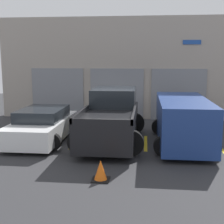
{
  "coord_description": "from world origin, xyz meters",
  "views": [
    {
      "loc": [
        1.3,
        -13.44,
        3.19
      ],
      "look_at": [
        0.0,
        -1.34,
        1.1
      ],
      "focal_mm": 50.0,
      "sensor_mm": 36.0,
      "label": 1
    }
  ],
  "objects_px": {
    "sedan_white": "(43,125)",
    "traffic_cone": "(101,171)",
    "sedan_side": "(182,120)",
    "pickup_truck": "(111,117)"
  },
  "relations": [
    {
      "from": "sedan_white",
      "to": "traffic_cone",
      "type": "height_order",
      "value": "sedan_white"
    },
    {
      "from": "traffic_cone",
      "to": "sedan_side",
      "type": "bearing_deg",
      "value": 56.41
    },
    {
      "from": "sedan_side",
      "to": "traffic_cone",
      "type": "relative_size",
      "value": 8.74
    },
    {
      "from": "sedan_white",
      "to": "sedan_side",
      "type": "distance_m",
      "value": 5.41
    },
    {
      "from": "pickup_truck",
      "to": "traffic_cone",
      "type": "bearing_deg",
      "value": -87.8
    },
    {
      "from": "sedan_white",
      "to": "sedan_side",
      "type": "xyz_separation_m",
      "value": [
        5.4,
        -0.02,
        0.32
      ]
    },
    {
      "from": "pickup_truck",
      "to": "sedan_white",
      "type": "height_order",
      "value": "pickup_truck"
    },
    {
      "from": "sedan_side",
      "to": "sedan_white",
      "type": "bearing_deg",
      "value": 179.8
    },
    {
      "from": "pickup_truck",
      "to": "sedan_white",
      "type": "relative_size",
      "value": 1.22
    },
    {
      "from": "traffic_cone",
      "to": "sedan_white",
      "type": "bearing_deg",
      "value": 126.63
    }
  ]
}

